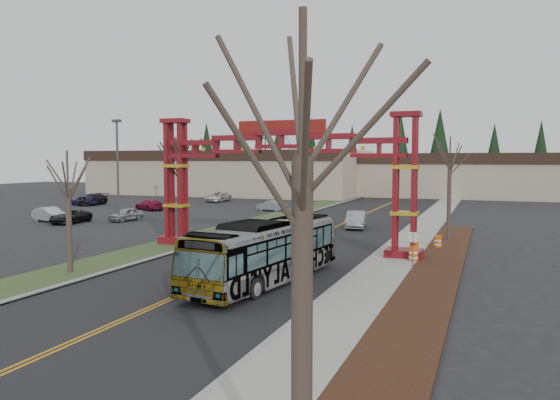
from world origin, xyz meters
The scene contains 35 objects.
ground centered at (0.00, 0.00, 0.00)m, with size 200.00×200.00×0.00m, color black.
road centered at (0.00, 25.00, 0.01)m, with size 12.00×110.00×0.02m, color black.
lane_line_left centered at (-0.12, 25.00, 0.03)m, with size 0.12×100.00×0.01m, color #C18316.
lane_line_right centered at (0.12, 25.00, 0.03)m, with size 0.12×100.00×0.01m, color #C18316.
curb_right centered at (6.15, 25.00, 0.07)m, with size 0.30×110.00×0.15m, color gray.
sidewalk_right centered at (7.60, 25.00, 0.08)m, with size 2.60×110.00×0.14m, color gray.
landscape_strip centered at (10.20, 10.00, 0.06)m, with size 2.60×50.00×0.12m, color black.
grass_median centered at (-8.00, 25.00, 0.04)m, with size 4.00×110.00×0.08m, color #314221.
curb_left centered at (-6.15, 25.00, 0.07)m, with size 0.30×110.00×0.15m, color gray.
gateway_arch centered at (0.00, 18.00, 5.98)m, with size 18.20×1.60×8.90m.
retail_building_west centered at (-30.00, 71.96, 3.76)m, with size 46.00×22.30×7.50m.
retail_building_east centered at (10.00, 79.95, 3.51)m, with size 38.00×20.30×7.00m.
conifer_treeline centered at (0.25, 92.00, 6.49)m, with size 116.10×5.60×13.00m.
transit_bus centered at (2.65, 8.96, 1.56)m, with size 2.61×11.17×3.11m, color #AEAFB6.
silver_sedan centered at (1.88, 31.46, 0.75)m, with size 1.58×4.54×1.50m, color #A5A8AD.
parked_car_near_a centered at (-20.57, 28.99, 0.64)m, with size 1.52×3.77×1.28m, color #A1A5A9.
parked_car_near_b centered at (-26.84, 25.60, 0.71)m, with size 1.50×4.29×1.41m, color silver.
parked_car_near_c centered at (-24.31, 25.51, 0.64)m, with size 2.12×4.59×1.28m, color black.
parked_car_mid_a centered at (-25.00, 39.39, 0.64)m, with size 1.79×4.39×1.28m, color maroon.
parked_car_mid_b centered at (-36.91, 41.89, 0.65)m, with size 1.54×3.82×1.30m, color navy.
parked_car_far_a centered at (-11.00, 43.62, 0.62)m, with size 1.31×3.74×1.23m, color #AFB2B7.
parked_car_far_b centered at (-23.43, 53.95, 0.71)m, with size 2.35×5.09×1.41m, color silver.
parked_car_far_c centered at (-36.44, 42.99, 0.75)m, with size 2.09×5.15×1.50m, color black.
bare_tree_median_near centered at (-8.00, 7.38, 4.53)m, with size 2.98×2.98×6.52m.
bare_tree_median_mid centered at (-8.00, 18.45, 5.81)m, with size 3.46×3.46×8.13m.
bare_tree_median_far centered at (-8.00, 44.06, 6.39)m, with size 3.28×3.28×8.60m.
bare_tree_right_near centered at (10.00, -7.24, 6.06)m, with size 3.50×3.50×8.40m.
bare_tree_right_far centered at (10.00, 26.49, 5.70)m, with size 3.01×3.01×7.72m.
light_pole_near centered at (-20.61, 27.89, 5.69)m, with size 0.85×0.43×9.84m.
light_pole_mid centered at (-27.32, 47.18, 5.29)m, with size 0.79×0.40×9.14m.
light_pole_far centered at (-19.28, 61.62, 5.46)m, with size 0.82×0.41×9.44m.
street_sign centered at (8.90, 15.12, 1.47)m, with size 0.47×0.07×2.05m.
barrel_south centered at (8.72, 16.83, 0.50)m, with size 0.54×0.54×1.00m.
barrel_mid centered at (8.57, 18.35, 0.53)m, with size 0.57×0.57×1.05m.
barrel_north centered at (9.60, 22.58, 0.45)m, with size 0.49×0.49×0.90m.
Camera 1 is at (12.75, -15.38, 6.07)m, focal length 35.00 mm.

